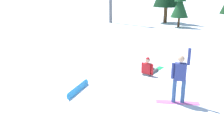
# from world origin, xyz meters

# --- Properties ---
(snowboarder_midground) EXTENTS (1.59, 0.38, 2.08)m
(snowboarder_midground) POSITION_xyz_m (3.61, 3.18, 0.99)
(snowboarder_midground) COLOR pink
(snowboarder_midground) RESTS_ON ground_plane
(snowboarder_background) EXTENTS (1.26, 1.70, 0.92)m
(snowboarder_background) POSITION_xyz_m (2.76, 6.36, 0.31)
(snowboarder_background) COLOR #4C4C51
(snowboarder_background) RESTS_ON ground_plane
(loose_snowboard_far_spare) EXTENTS (0.58, 1.86, 0.27)m
(loose_snowboard_far_spare) POSITION_xyz_m (-0.27, 3.97, 0.14)
(loose_snowboard_far_spare) COLOR #1E8CD8
(loose_snowboard_far_spare) RESTS_ON ground_plane
(pine_tree_tall) EXTENTS (1.78, 1.78, 4.55)m
(pine_tree_tall) POSITION_xyz_m (6.83, 21.62, 2.48)
(pine_tree_tall) COLOR #472D19
(pine_tree_tall) RESTS_ON ground_plane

